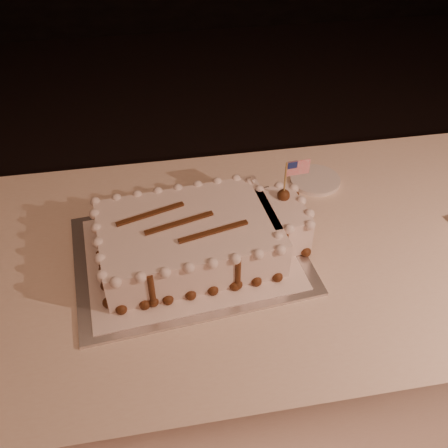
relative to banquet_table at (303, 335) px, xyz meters
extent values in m
cube|color=#FBDCC2|center=(0.00, 0.00, 0.00)|extent=(2.40, 0.80, 0.75)
cube|color=silver|center=(-0.31, 0.00, 0.38)|extent=(0.55, 0.43, 0.01)
cube|color=white|center=(-0.31, 0.00, 0.38)|extent=(0.49, 0.39, 0.00)
cube|color=white|center=(-0.31, 0.00, 0.43)|extent=(0.41, 0.29, 0.09)
cube|color=white|center=(-0.09, 0.02, 0.43)|extent=(0.11, 0.16, 0.09)
sphere|color=#552D15|center=(-0.47, -0.14, 0.39)|extent=(0.02, 0.02, 0.02)
sphere|color=#552D15|center=(-0.42, -0.14, 0.39)|extent=(0.02, 0.02, 0.02)
sphere|color=#552D15|center=(-0.37, -0.13, 0.39)|extent=(0.02, 0.02, 0.02)
sphere|color=#552D15|center=(-0.32, -0.13, 0.39)|extent=(0.02, 0.02, 0.02)
sphere|color=#552D15|center=(-0.28, -0.12, 0.39)|extent=(0.02, 0.02, 0.02)
sphere|color=#552D15|center=(-0.23, -0.12, 0.39)|extent=(0.02, 0.02, 0.02)
sphere|color=#552D15|center=(-0.18, -0.11, 0.39)|extent=(0.02, 0.02, 0.02)
sphere|color=#552D15|center=(-0.13, -0.11, 0.39)|extent=(0.02, 0.02, 0.02)
sphere|color=#552D15|center=(-0.13, -0.07, 0.39)|extent=(0.02, 0.02, 0.02)
sphere|color=#552D15|center=(-0.10, -0.05, 0.39)|extent=(0.02, 0.02, 0.02)
sphere|color=#552D15|center=(-0.05, -0.05, 0.39)|extent=(0.02, 0.02, 0.02)
sphere|color=#552D15|center=(-0.04, -0.01, 0.39)|extent=(0.02, 0.02, 0.02)
sphere|color=#552D15|center=(-0.04, 0.04, 0.39)|extent=(0.02, 0.02, 0.02)
sphere|color=#552D15|center=(-0.05, 0.09, 0.39)|extent=(0.02, 0.02, 0.02)
sphere|color=#552D15|center=(-0.08, 0.10, 0.39)|extent=(0.02, 0.02, 0.02)
sphere|color=#552D15|center=(-0.13, 0.09, 0.39)|extent=(0.02, 0.02, 0.02)
sphere|color=#552D15|center=(-0.15, 0.13, 0.39)|extent=(0.02, 0.02, 0.02)
sphere|color=#552D15|center=(-0.17, 0.15, 0.39)|extent=(0.02, 0.02, 0.02)
sphere|color=#552D15|center=(-0.22, 0.14, 0.39)|extent=(0.02, 0.02, 0.02)
sphere|color=#552D15|center=(-0.27, 0.14, 0.39)|extent=(0.02, 0.02, 0.02)
sphere|color=#552D15|center=(-0.32, 0.13, 0.39)|extent=(0.02, 0.02, 0.02)
sphere|color=#552D15|center=(-0.37, 0.13, 0.39)|extent=(0.02, 0.02, 0.02)
sphere|color=#552D15|center=(-0.41, 0.12, 0.39)|extent=(0.02, 0.02, 0.02)
sphere|color=#552D15|center=(-0.46, 0.12, 0.39)|extent=(0.02, 0.02, 0.02)
sphere|color=#552D15|center=(-0.51, 0.11, 0.39)|extent=(0.02, 0.02, 0.02)
sphere|color=#552D15|center=(-0.51, 0.07, 0.39)|extent=(0.02, 0.02, 0.02)
sphere|color=#552D15|center=(-0.51, 0.02, 0.39)|extent=(0.02, 0.02, 0.02)
sphere|color=#552D15|center=(-0.50, -0.02, 0.39)|extent=(0.02, 0.02, 0.02)
sphere|color=#552D15|center=(-0.50, -0.07, 0.39)|extent=(0.02, 0.02, 0.02)
sphere|color=#552D15|center=(-0.49, -0.12, 0.39)|extent=(0.02, 0.02, 0.02)
sphere|color=white|center=(-0.47, -0.14, 0.47)|extent=(0.02, 0.02, 0.02)
sphere|color=white|center=(-0.42, -0.14, 0.47)|extent=(0.02, 0.02, 0.02)
sphere|color=white|center=(-0.37, -0.13, 0.47)|extent=(0.02, 0.02, 0.02)
sphere|color=white|center=(-0.32, -0.13, 0.47)|extent=(0.02, 0.02, 0.02)
sphere|color=white|center=(-0.28, -0.12, 0.47)|extent=(0.02, 0.02, 0.02)
sphere|color=white|center=(-0.23, -0.12, 0.47)|extent=(0.02, 0.02, 0.02)
sphere|color=white|center=(-0.18, -0.11, 0.47)|extent=(0.02, 0.02, 0.02)
sphere|color=white|center=(-0.13, -0.11, 0.47)|extent=(0.02, 0.02, 0.02)
sphere|color=white|center=(-0.13, -0.07, 0.47)|extent=(0.02, 0.02, 0.02)
sphere|color=white|center=(-0.10, -0.05, 0.47)|extent=(0.02, 0.02, 0.02)
sphere|color=white|center=(-0.05, -0.05, 0.47)|extent=(0.02, 0.02, 0.02)
sphere|color=white|center=(-0.04, -0.01, 0.47)|extent=(0.02, 0.02, 0.02)
sphere|color=white|center=(-0.04, 0.04, 0.47)|extent=(0.02, 0.02, 0.02)
sphere|color=white|center=(-0.05, 0.09, 0.47)|extent=(0.02, 0.02, 0.02)
sphere|color=white|center=(-0.08, 0.10, 0.47)|extent=(0.02, 0.02, 0.02)
sphere|color=white|center=(-0.13, 0.09, 0.47)|extent=(0.02, 0.02, 0.02)
sphere|color=white|center=(-0.15, 0.13, 0.47)|extent=(0.02, 0.02, 0.02)
sphere|color=white|center=(-0.17, 0.15, 0.47)|extent=(0.02, 0.02, 0.02)
sphere|color=white|center=(-0.22, 0.14, 0.47)|extent=(0.02, 0.02, 0.02)
sphere|color=white|center=(-0.27, 0.14, 0.47)|extent=(0.02, 0.02, 0.02)
sphere|color=white|center=(-0.32, 0.13, 0.47)|extent=(0.02, 0.02, 0.02)
sphere|color=white|center=(-0.37, 0.13, 0.47)|extent=(0.02, 0.02, 0.02)
sphere|color=white|center=(-0.41, 0.12, 0.47)|extent=(0.02, 0.02, 0.02)
sphere|color=white|center=(-0.46, 0.12, 0.47)|extent=(0.02, 0.02, 0.02)
sphere|color=white|center=(-0.51, 0.11, 0.47)|extent=(0.02, 0.02, 0.02)
sphere|color=white|center=(-0.51, 0.07, 0.47)|extent=(0.02, 0.02, 0.02)
sphere|color=white|center=(-0.51, 0.02, 0.47)|extent=(0.02, 0.02, 0.02)
sphere|color=white|center=(-0.50, -0.02, 0.47)|extent=(0.02, 0.02, 0.02)
sphere|color=white|center=(-0.50, -0.07, 0.47)|extent=(0.02, 0.02, 0.02)
sphere|color=white|center=(-0.49, -0.12, 0.47)|extent=(0.02, 0.02, 0.02)
cylinder|color=#552D15|center=(-0.40, -0.14, 0.43)|extent=(0.01, 0.01, 0.08)
sphere|color=#552D15|center=(-0.40, -0.14, 0.39)|extent=(0.02, 0.02, 0.02)
cylinder|color=#552D15|center=(-0.22, -0.12, 0.43)|extent=(0.01, 0.01, 0.08)
sphere|color=#552D15|center=(-0.22, -0.12, 0.39)|extent=(0.02, 0.02, 0.02)
cylinder|color=#552D15|center=(-0.10, -0.05, 0.43)|extent=(0.01, 0.01, 0.08)
sphere|color=#552D15|center=(-0.10, -0.05, 0.39)|extent=(0.02, 0.02, 0.02)
cylinder|color=#552D15|center=(-0.05, 0.07, 0.43)|extent=(0.01, 0.01, 0.08)
sphere|color=#552D15|center=(-0.05, 0.07, 0.39)|extent=(0.02, 0.02, 0.02)
cylinder|color=#552D15|center=(-0.15, 0.15, 0.43)|extent=(0.01, 0.01, 0.08)
sphere|color=#552D15|center=(-0.15, 0.15, 0.39)|extent=(0.02, 0.02, 0.02)
cylinder|color=#552D15|center=(-0.32, 0.13, 0.43)|extent=(0.01, 0.01, 0.08)
sphere|color=#552D15|center=(-0.32, 0.13, 0.39)|extent=(0.02, 0.02, 0.02)
cylinder|color=#552D15|center=(-0.50, 0.12, 0.43)|extent=(0.01, 0.01, 0.08)
sphere|color=#552D15|center=(-0.50, 0.12, 0.39)|extent=(0.02, 0.02, 0.02)
cylinder|color=#552D15|center=(-0.50, -0.05, 0.43)|extent=(0.01, 0.01, 0.08)
sphere|color=#552D15|center=(-0.50, -0.05, 0.39)|extent=(0.02, 0.02, 0.02)
cube|color=#552D15|center=(-0.39, 0.04, 0.48)|extent=(0.15, 0.06, 0.01)
cube|color=#552D15|center=(-0.33, 0.00, 0.48)|extent=(0.15, 0.05, 0.01)
cube|color=#552D15|center=(-0.26, -0.04, 0.48)|extent=(0.16, 0.05, 0.01)
sphere|color=#552D15|center=(-0.08, 0.05, 0.48)|extent=(0.03, 0.03, 0.03)
cylinder|color=tan|center=(-0.08, 0.05, 0.52)|extent=(0.00, 0.00, 0.11)
cube|color=red|center=(-0.05, 0.06, 0.56)|extent=(0.05, 0.01, 0.04)
cube|color=navy|center=(-0.07, 0.05, 0.57)|extent=(0.02, 0.01, 0.02)
cylinder|color=white|center=(0.06, 0.23, 0.38)|extent=(0.14, 0.14, 0.01)
camera|label=1|loc=(-0.37, -0.81, 1.19)|focal=40.00mm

